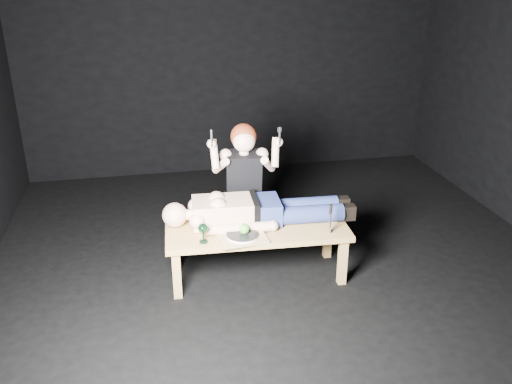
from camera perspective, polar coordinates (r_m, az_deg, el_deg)
The scene contains 13 objects.
ground at distance 4.79m, azimuth 2.52°, elevation -7.82°, with size 5.00×5.00×0.00m, color black.
back_wall at distance 6.63m, azimuth -2.58°, elevation 14.78°, with size 5.00×5.00×0.00m, color black.
table at distance 4.55m, azimuth 0.13°, elevation -6.33°, with size 1.49×0.56×0.45m, color #AC8449.
lying_man at distance 4.50m, azimuth 0.46°, elevation -1.57°, with size 1.49×0.45×0.26m, color #E0B193, non-canonical shape.
kneeling_woman at distance 4.83m, azimuth -1.34°, elevation 0.77°, with size 0.67×0.75×1.25m, color black, non-canonical shape.
serving_tray at distance 4.27m, azimuth -1.46°, elevation -4.83°, with size 0.37×0.27×0.02m, color tan.
plate at distance 4.26m, azimuth -1.47°, elevation -4.59°, with size 0.25×0.25×0.02m, color white.
apple at distance 4.25m, azimuth -1.25°, elevation -3.92°, with size 0.08×0.08×0.08m, color green.
goblet at distance 4.21m, azimuth -5.58°, elevation -4.32°, with size 0.08×0.08×0.16m, color black, non-canonical shape.
fork_flat at distance 4.25m, azimuth -4.09°, elevation -5.16°, with size 0.01×0.16×0.01m, color #B2B2B7.
knife_flat at distance 4.32m, azimuth 0.81°, elevation -4.61°, with size 0.01×0.16×0.01m, color #B2B2B7.
spoon_flat at distance 4.37m, azimuth 1.07°, elevation -4.29°, with size 0.01×0.16×0.01m, color #B2B2B7.
carving_knife at distance 4.35m, azimuth 7.81°, elevation -2.83°, with size 0.03×0.04×0.25m, color #B2B2B7, non-canonical shape.
Camera 1 is at (-1.02, -3.98, 2.47)m, focal length 38.00 mm.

